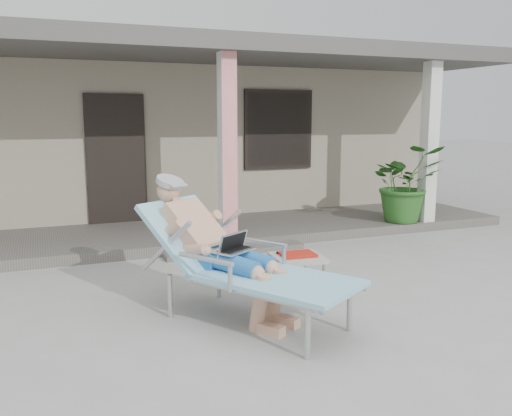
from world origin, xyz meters
name	(u,v)px	position (x,y,z in m)	size (l,w,h in m)	color
ground	(292,293)	(0.00, 0.00, 0.00)	(60.00, 60.00, 0.00)	#9E9E99
house	(162,127)	(0.00, 6.50, 1.67)	(10.40, 5.40, 3.30)	gray
porch_deck	(211,232)	(0.00, 3.00, 0.07)	(10.00, 2.00, 0.15)	#605B56
porch_overhang	(209,56)	(0.00, 2.95, 2.79)	(10.00, 2.30, 2.85)	silver
porch_step	(235,250)	(0.00, 1.85, 0.04)	(2.00, 0.30, 0.07)	#605B56
lounger	(229,227)	(-0.86, -0.41, 0.87)	(1.80, 2.21, 1.42)	#B7B7BC
side_table	(298,260)	(0.02, -0.09, 0.39)	(0.56, 0.56, 0.46)	#A4A4A0
potted_palm	(405,183)	(3.15, 2.26, 0.79)	(1.16, 1.01, 1.29)	#26591E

